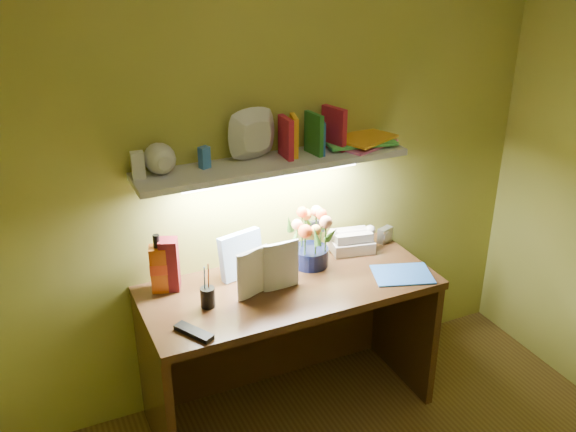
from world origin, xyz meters
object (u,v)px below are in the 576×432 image
object	(u,v)px
desk	(290,349)
telephone	(351,239)
desk_clock	(385,235)
whisky_bottle	(158,263)
flower_bouquet	(311,236)

from	to	relation	value
desk	telephone	world-z (taller)	telephone
desk	desk_clock	distance (m)	0.79
telephone	desk_clock	world-z (taller)	telephone
whisky_bottle	desk	bearing A→B (deg)	-20.24
desk	whisky_bottle	world-z (taller)	whisky_bottle
desk	flower_bouquet	world-z (taller)	flower_bouquet
flower_bouquet	desk_clock	world-z (taller)	flower_bouquet
flower_bouquet	desk_clock	distance (m)	0.49
telephone	flower_bouquet	bearing A→B (deg)	-158.37
desk	desk_clock	size ratio (longest dim) A/B	17.08
flower_bouquet	telephone	bearing A→B (deg)	10.55
whisky_bottle	telephone	bearing A→B (deg)	-1.53
flower_bouquet	whisky_bottle	distance (m)	0.75
flower_bouquet	desk_clock	size ratio (longest dim) A/B	3.90
desk	telephone	xyz separation A→B (m)	(0.44, 0.18, 0.44)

